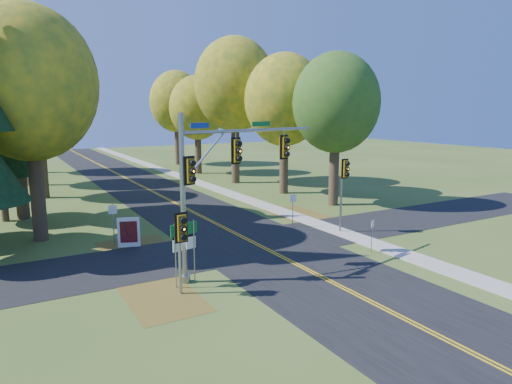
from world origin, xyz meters
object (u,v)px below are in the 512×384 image
route_sign_cluster (184,241)px  info_kiosk (129,232)px  east_signal_pole (344,177)px  traffic_mast (220,172)px

route_sign_cluster → info_kiosk: size_ratio=1.71×
east_signal_pole → route_sign_cluster: bearing=-167.7°
east_signal_pole → route_sign_cluster: 12.95m
traffic_mast → route_sign_cluster: size_ratio=2.81×
traffic_mast → east_signal_pole: bearing=3.0°
route_sign_cluster → info_kiosk: 7.45m
traffic_mast → info_kiosk: traffic_mast is taller
east_signal_pole → route_sign_cluster: size_ratio=1.62×
east_signal_pole → traffic_mast: bearing=-168.3°
east_signal_pole → info_kiosk: 13.90m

